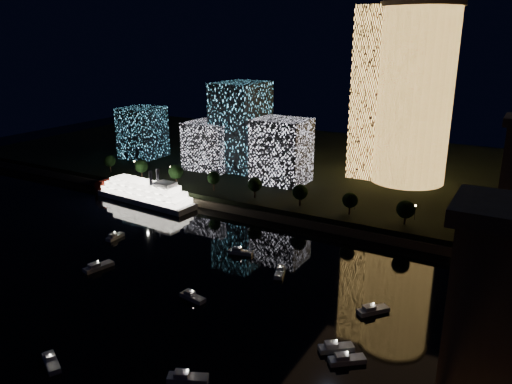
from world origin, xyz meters
TOP-DOWN VIEW (x-y plane):
  - ground at (0.00, 0.00)m, footprint 520.00×520.00m
  - far_bank at (0.00, 160.00)m, footprint 420.00×160.00m
  - seawall at (0.00, 82.00)m, footprint 420.00×6.00m
  - tower_cylindrical at (16.99, 143.83)m, footprint 34.00×34.00m
  - tower_rectangular at (2.92, 146.99)m, footprint 23.57×23.57m
  - midrise_blocks at (-66.70, 121.39)m, footprint 107.38×35.97m
  - truss_bridge at (65.00, 3.72)m, footprint 13.00×266.00m
  - riverboat at (-76.93, 72.99)m, footprint 52.50×14.97m
  - motorboats at (-2.73, 13.27)m, footprint 99.19×74.00m
  - esplanade_trees at (-32.67, 88.00)m, footprint 165.32×6.57m
  - street_lamps at (-34.00, 94.00)m, footprint 132.70×0.70m

SIDE VIEW (x-z plane):
  - ground at x=0.00m, z-range 0.00..0.00m
  - motorboats at x=-2.73m, z-range -0.58..2.20m
  - seawall at x=0.00m, z-range 0.00..3.00m
  - far_bank at x=0.00m, z-range 0.00..5.00m
  - riverboat at x=-76.93m, z-range -3.80..11.80m
  - street_lamps at x=-34.00m, z-range 6.20..11.85m
  - esplanade_trees at x=-32.67m, z-range 6.07..14.86m
  - truss_bridge at x=65.00m, z-range -8.75..41.25m
  - midrise_blocks at x=-66.70m, z-range 0.37..42.04m
  - tower_rectangular at x=2.92m, z-range 5.00..79.99m
  - tower_cylindrical at x=16.99m, z-range 5.13..81.10m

